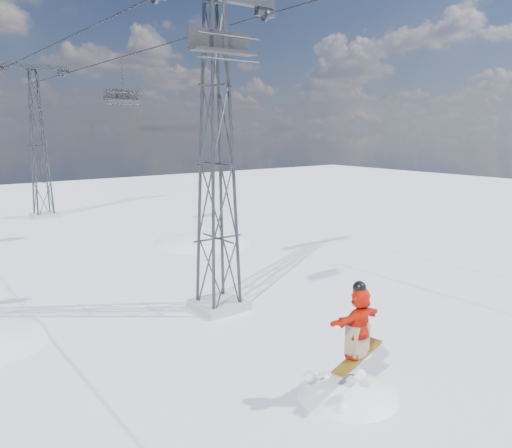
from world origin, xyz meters
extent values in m
plane|color=white|center=(0.00, 0.00, 0.00)|extent=(120.00, 120.00, 0.00)
sphere|color=white|center=(6.00, 18.00, -9.50)|extent=(20.00, 20.00, 20.00)
cube|color=#999999|center=(0.80, 8.00, 0.15)|extent=(1.80, 1.80, 0.30)
cube|color=#303338|center=(3.00, 8.00, 11.05)|extent=(0.80, 0.25, 0.50)
cube|color=#999999|center=(0.80, 33.00, 0.15)|extent=(1.80, 1.80, 0.30)
cube|color=#303338|center=(0.80, 33.00, 11.25)|extent=(5.00, 0.35, 0.35)
cube|color=#303338|center=(3.00, 33.00, 11.05)|extent=(0.80, 0.25, 0.50)
cylinder|color=black|center=(-1.40, 19.50, 10.85)|extent=(0.06, 51.00, 0.06)
cylinder|color=black|center=(3.00, 19.50, 10.85)|extent=(0.06, 51.00, 0.06)
cube|color=#A67716|center=(0.06, 0.41, 1.17)|extent=(1.86, 0.68, 0.35)
imported|color=red|center=(0.06, 0.41, 2.09)|extent=(1.66, 0.55, 1.78)
cube|color=#8F7658|center=(0.06, 0.41, 1.60)|extent=(0.50, 0.39, 0.82)
sphere|color=black|center=(0.06, 0.41, 2.96)|extent=(0.33, 0.33, 0.33)
cylinder|color=black|center=(-1.40, 4.09, 9.79)|extent=(0.08, 0.08, 2.11)
cube|color=black|center=(-1.40, 4.09, 8.74)|extent=(1.92, 0.43, 0.08)
cube|color=black|center=(-1.40, 4.30, 9.03)|extent=(1.92, 0.06, 0.53)
cylinder|color=black|center=(-1.40, 3.85, 8.50)|extent=(1.92, 0.06, 0.06)
cylinder|color=black|center=(-1.40, 3.80, 9.07)|extent=(1.92, 0.05, 0.05)
cylinder|color=black|center=(3.00, 21.65, 9.64)|extent=(0.09, 0.09, 2.42)
cube|color=black|center=(3.00, 21.65, 8.43)|extent=(2.20, 0.49, 0.09)
cube|color=black|center=(3.00, 21.89, 8.76)|extent=(2.20, 0.07, 0.60)
cylinder|color=black|center=(3.00, 21.37, 8.16)|extent=(2.20, 0.07, 0.07)
cylinder|color=black|center=(3.00, 21.32, 8.82)|extent=(2.20, 0.05, 0.05)
camera|label=1|loc=(-8.92, -7.32, 6.76)|focal=35.00mm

